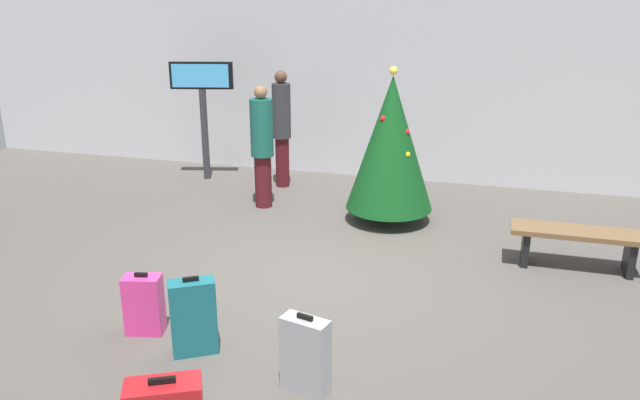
# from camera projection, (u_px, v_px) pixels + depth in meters

# --- Properties ---
(ground_plane) EXTENTS (16.00, 16.00, 0.00)m
(ground_plane) POSITION_uv_depth(u_px,v_px,m) (314.00, 276.00, 7.12)
(ground_plane) COLOR #514C47
(back_wall) EXTENTS (16.00, 0.20, 3.33)m
(back_wall) POSITION_uv_depth(u_px,v_px,m) (386.00, 81.00, 10.50)
(back_wall) COLOR silver
(back_wall) RESTS_ON ground_plane
(holiday_tree) EXTENTS (1.21, 1.21, 2.17)m
(holiday_tree) POSITION_uv_depth(u_px,v_px,m) (391.00, 143.00, 8.51)
(holiday_tree) COLOR #4C3319
(holiday_tree) RESTS_ON ground_plane
(flight_info_kiosk) EXTENTS (1.04, 0.33, 2.01)m
(flight_info_kiosk) POSITION_uv_depth(u_px,v_px,m) (203.00, 96.00, 10.43)
(flight_info_kiosk) COLOR #333338
(flight_info_kiosk) RESTS_ON ground_plane
(waiting_bench) EXTENTS (1.52, 0.44, 0.48)m
(waiting_bench) POSITION_uv_depth(u_px,v_px,m) (578.00, 240.00, 7.22)
(waiting_bench) COLOR brown
(waiting_bench) RESTS_ON ground_plane
(traveller_0) EXTENTS (0.48, 0.48, 1.83)m
(traveller_0) POSITION_uv_depth(u_px,v_px,m) (262.00, 144.00, 9.16)
(traveller_0) COLOR #4C1419
(traveller_0) RESTS_ON ground_plane
(traveller_1) EXTENTS (0.38, 0.38, 1.92)m
(traveller_1) POSITION_uv_depth(u_px,v_px,m) (282.00, 126.00, 10.14)
(traveller_1) COLOR #4C1419
(traveller_1) RESTS_ON ground_plane
(suitcase_1) EXTENTS (0.45, 0.38, 0.74)m
(suitcase_1) POSITION_uv_depth(u_px,v_px,m) (193.00, 317.00, 5.51)
(suitcase_1) COLOR #19606B
(suitcase_1) RESTS_ON ground_plane
(suitcase_2) EXTENTS (0.39, 0.28, 0.62)m
(suitcase_2) POSITION_uv_depth(u_px,v_px,m) (144.00, 305.00, 5.86)
(suitcase_2) COLOR #E5388C
(suitcase_2) RESTS_ON ground_plane
(suitcase_3) EXTENTS (0.42, 0.26, 0.69)m
(suitcase_3) POSITION_uv_depth(u_px,v_px,m) (305.00, 355.00, 4.97)
(suitcase_3) COLOR #9EA0A5
(suitcase_3) RESTS_ON ground_plane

